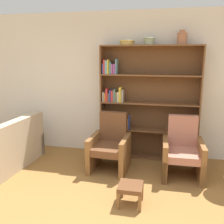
% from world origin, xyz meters
% --- Properties ---
extents(wall_back, '(12.00, 0.06, 2.75)m').
position_xyz_m(wall_back, '(0.00, 2.72, 1.38)').
color(wall_back, silver).
rests_on(wall_back, ground).
extents(bookshelf, '(1.82, 0.30, 2.12)m').
position_xyz_m(bookshelf, '(0.24, 2.56, 1.01)').
color(bookshelf, brown).
rests_on(bookshelf, ground).
extents(bowl_olive, '(0.28, 0.28, 0.08)m').
position_xyz_m(bowl_olive, '(-0.02, 2.53, 2.17)').
color(bowl_olive, tan).
rests_on(bowl_olive, bookshelf).
extents(bowl_slate, '(0.21, 0.21, 0.12)m').
position_xyz_m(bowl_slate, '(0.37, 2.53, 2.19)').
color(bowl_slate, gray).
rests_on(bowl_slate, bookshelf).
extents(vase_tall, '(0.17, 0.17, 0.24)m').
position_xyz_m(vase_tall, '(0.93, 2.53, 2.23)').
color(vase_tall, '#A36647').
rests_on(vase_tall, bookshelf).
extents(armchair_leather, '(0.67, 0.71, 0.97)m').
position_xyz_m(armchair_leather, '(-0.20, 1.91, 0.41)').
color(armchair_leather, brown).
rests_on(armchair_leather, ground).
extents(armchair_cushioned, '(0.65, 0.69, 0.97)m').
position_xyz_m(armchair_cushioned, '(1.01, 1.91, 0.41)').
color(armchair_cushioned, brown).
rests_on(armchair_cushioned, ground).
extents(footstool, '(0.32, 0.32, 0.28)m').
position_xyz_m(footstool, '(0.30, 0.90, 0.23)').
color(footstool, brown).
rests_on(footstool, ground).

